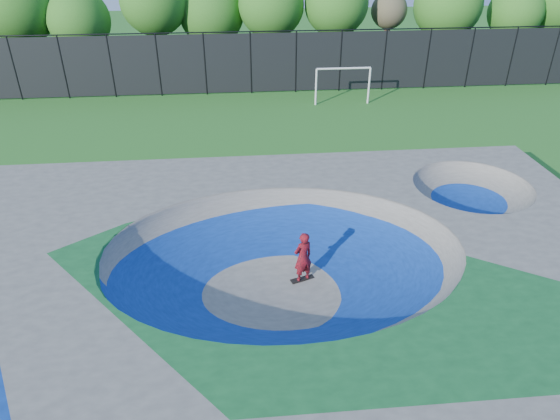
# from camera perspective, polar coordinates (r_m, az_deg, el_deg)

# --- Properties ---
(ground) EXTENTS (120.00, 120.00, 0.00)m
(ground) POSITION_cam_1_polar(r_m,az_deg,el_deg) (15.92, 0.32, -8.85)
(ground) COLOR #20611B
(ground) RESTS_ON ground
(skate_deck) EXTENTS (22.00, 14.00, 1.50)m
(skate_deck) POSITION_cam_1_polar(r_m,az_deg,el_deg) (15.46, 0.33, -6.68)
(skate_deck) COLOR gray
(skate_deck) RESTS_ON ground
(skater) EXTENTS (0.77, 0.66, 1.77)m
(skater) POSITION_cam_1_polar(r_m,az_deg,el_deg) (15.72, 2.64, -5.42)
(skater) COLOR red
(skater) RESTS_ON ground
(skateboard) EXTENTS (0.81, 0.44, 0.05)m
(skateboard) POSITION_cam_1_polar(r_m,az_deg,el_deg) (16.23, 2.57, -7.90)
(skateboard) COLOR black
(skateboard) RESTS_ON ground
(soccer_goal) EXTENTS (3.50, 0.12, 2.31)m
(soccer_goal) POSITION_cam_1_polar(r_m,az_deg,el_deg) (32.32, 7.23, 14.65)
(soccer_goal) COLOR silver
(soccer_goal) RESTS_ON ground
(fence) EXTENTS (48.09, 0.09, 4.04)m
(fence) POSITION_cam_1_polar(r_m,az_deg,el_deg) (34.30, -3.35, 16.55)
(fence) COLOR black
(fence) RESTS_ON ground
(treeline) EXTENTS (52.74, 6.73, 8.07)m
(treeline) POSITION_cam_1_polar(r_m,az_deg,el_deg) (38.26, -8.01, 22.03)
(treeline) COLOR #4E3727
(treeline) RESTS_ON ground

